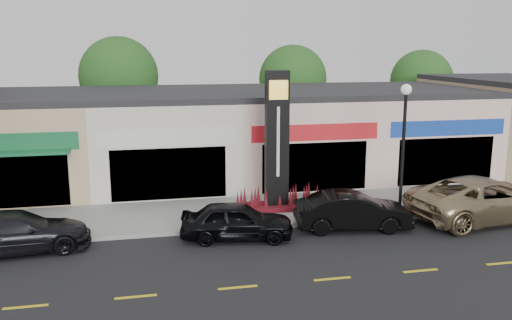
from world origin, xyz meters
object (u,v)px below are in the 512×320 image
at_px(car_dark_sedan, 16,232).
at_px(car_black_sedan, 237,221).
at_px(car_gold_suv, 485,199).
at_px(lamp_east_near, 404,136).
at_px(car_black_conv, 353,211).
at_px(pylon_sign, 277,161).

distance_m(car_dark_sedan, car_black_sedan, 7.82).
height_order(car_black_sedan, car_gold_suv, car_gold_suv).
distance_m(lamp_east_near, car_black_conv, 3.96).
xyz_separation_m(lamp_east_near, car_dark_sedan, (-15.11, -1.03, -2.75)).
distance_m(lamp_east_near, pylon_sign, 5.42).
bearing_deg(pylon_sign, lamp_east_near, -18.75).
xyz_separation_m(car_dark_sedan, car_gold_suv, (18.34, -0.16, 0.18)).
bearing_deg(lamp_east_near, pylon_sign, 161.25).
bearing_deg(lamp_east_near, car_gold_suv, -20.15).
height_order(pylon_sign, car_black_conv, pylon_sign).
height_order(lamp_east_near, car_black_sedan, lamp_east_near).
bearing_deg(car_dark_sedan, car_black_conv, -98.27).
height_order(pylon_sign, car_gold_suv, pylon_sign).
bearing_deg(car_gold_suv, pylon_sign, 63.61).
distance_m(pylon_sign, car_black_conv, 4.04).
relative_size(lamp_east_near, pylon_sign, 0.91).
xyz_separation_m(lamp_east_near, car_black_sedan, (-7.29, -1.33, -2.76)).
distance_m(car_dark_sedan, car_gold_suv, 18.34).
relative_size(pylon_sign, car_black_conv, 1.32).
height_order(pylon_sign, car_black_sedan, pylon_sign).
distance_m(car_black_sedan, car_gold_suv, 10.52).
height_order(lamp_east_near, car_gold_suv, lamp_east_near).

